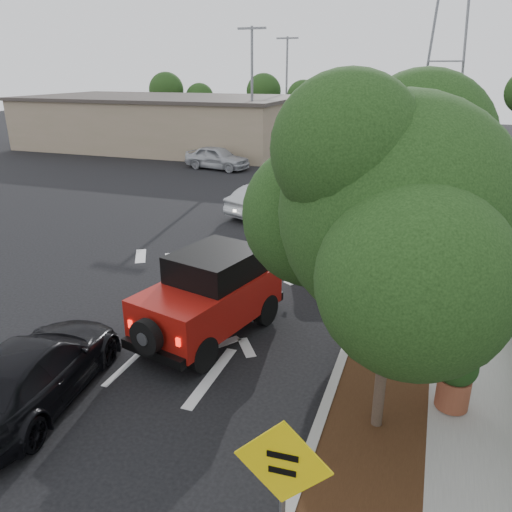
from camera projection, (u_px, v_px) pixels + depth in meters
The scene contains 19 objects.
ground at pixel (132, 360), 11.54m from camera, with size 120.00×120.00×0.00m, color black.
curb at pixel (388, 229), 20.65m from camera, with size 0.20×70.00×0.15m, color #9E9B93.
planting_strip at pixel (413, 232), 20.34m from camera, with size 1.80×70.00×0.12m, color black.
sidewalk at pixel (463, 237), 19.75m from camera, with size 2.00×70.00×0.12m, color gray.
hedge at pixel (504, 233), 19.19m from camera, with size 0.80×70.00×0.80m, color black.
commercial_building at pixel (163, 123), 42.30m from camera, with size 22.00×12.00×4.00m, color gray.
transmission_tower at pixel (437, 133), 51.98m from camera, with size 7.00×4.00×28.00m, color slate, non-canonical shape.
street_tree_near at pixel (376, 429), 9.34m from camera, with size 3.80×3.80×5.92m, color black, non-canonical shape.
street_tree_mid at pixel (403, 285), 15.51m from camera, with size 3.20×3.20×5.32m, color black, non-canonical shape.
street_tree_far at pixel (415, 227), 21.25m from camera, with size 3.40×3.40×5.62m, color black, non-canonical shape.
light_pole_a at pixel (252, 161), 36.50m from camera, with size 2.00×0.22×9.00m, color slate, non-canonical shape.
light_pole_b at pixel (285, 139), 47.40m from camera, with size 2.00×0.22×9.00m, color slate, non-canonical shape.
red_jeep at pixel (214, 293), 12.37m from camera, with size 2.73×4.42×2.16m.
silver_suv_ahead at pixel (337, 237), 17.30m from camera, with size 2.76×5.98×1.66m, color #999BA1.
black_suv_oncoming at pixel (34, 370), 9.96m from camera, with size 1.89×4.64×1.35m, color black.
silver_sedan_oncoming at pixel (267, 199), 22.91m from camera, with size 1.45×4.17×1.37m, color #A4A8AC.
parked_suv at pixel (217, 158), 33.24m from camera, with size 1.79×4.44×1.51m, color #B0B2B8.
speed_hump_sign at pixel (282, 483), 5.87m from camera, with size 1.18×0.12×2.52m.
terracotta_planter at pixel (456, 371), 9.48m from camera, with size 0.79×0.79×1.37m.
Camera 1 is at (6.03, -8.41, 6.32)m, focal length 35.00 mm.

